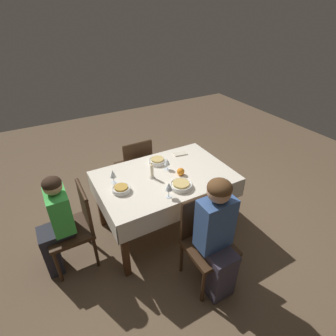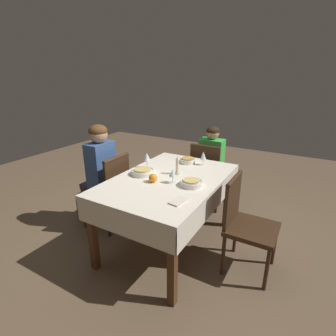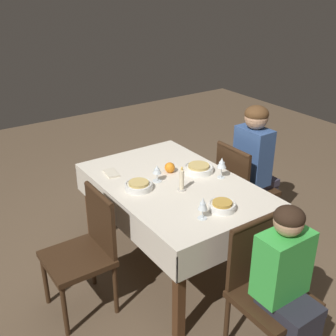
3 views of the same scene
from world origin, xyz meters
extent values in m
plane|color=brown|center=(0.00, 0.00, 0.00)|extent=(8.00, 8.00, 0.00)
cube|color=silver|center=(0.00, 0.00, 0.71)|extent=(1.40, 0.93, 0.04)
cube|color=silver|center=(0.00, 0.46, 0.60)|extent=(1.40, 0.01, 0.18)
cube|color=silver|center=(0.00, -0.46, 0.60)|extent=(1.40, 0.01, 0.18)
cube|color=silver|center=(0.70, 0.00, 0.60)|extent=(0.01, 0.93, 0.18)
cube|color=silver|center=(-0.70, 0.00, 0.60)|extent=(0.01, 0.93, 0.18)
cube|color=#4C2D19|center=(0.63, 0.39, 0.35)|extent=(0.06, 0.06, 0.69)
cube|color=#4C2D19|center=(-0.63, 0.39, 0.35)|extent=(0.06, 0.06, 0.69)
cube|color=#4C2D19|center=(0.63, -0.39, 0.35)|extent=(0.06, 0.06, 0.69)
cube|color=#4C2D19|center=(-0.63, -0.39, 0.35)|extent=(0.06, 0.06, 0.69)
cube|color=#382314|center=(-0.02, 0.79, 0.41)|extent=(0.41, 0.41, 0.04)
cube|color=#382314|center=(-0.02, 0.61, 0.63)|extent=(0.38, 0.03, 0.41)
cylinder|color=#382314|center=(-0.02, 0.61, 0.84)|extent=(0.37, 0.04, 0.04)
cylinder|color=#382314|center=(0.15, 0.97, 0.20)|extent=(0.03, 0.03, 0.39)
cylinder|color=#382314|center=(-0.20, 0.97, 0.20)|extent=(0.03, 0.03, 0.39)
cylinder|color=#382314|center=(0.15, 0.62, 0.20)|extent=(0.03, 0.03, 0.39)
cylinder|color=#382314|center=(-0.20, 0.62, 0.20)|extent=(0.03, 0.03, 0.39)
cube|color=#382314|center=(1.03, -0.02, 0.41)|extent=(0.41, 0.41, 0.04)
cube|color=#382314|center=(0.84, -0.02, 0.63)|extent=(0.03, 0.38, 0.41)
cylinder|color=#382314|center=(0.84, -0.02, 0.84)|extent=(0.04, 0.37, 0.04)
cylinder|color=#382314|center=(1.21, -0.20, 0.20)|extent=(0.03, 0.03, 0.39)
cylinder|color=#382314|center=(1.21, 0.16, 0.20)|extent=(0.03, 0.03, 0.39)
cylinder|color=#382314|center=(0.85, -0.20, 0.20)|extent=(0.03, 0.03, 0.39)
cylinder|color=#382314|center=(0.85, 0.16, 0.20)|extent=(0.03, 0.03, 0.39)
cube|color=#382314|center=(0.04, -0.79, 0.41)|extent=(0.41, 0.41, 0.04)
cube|color=#382314|center=(0.04, -0.61, 0.63)|extent=(0.38, 0.03, 0.41)
cylinder|color=#382314|center=(0.04, -0.61, 0.84)|extent=(0.37, 0.04, 0.04)
cylinder|color=#382314|center=(-0.14, -0.97, 0.20)|extent=(0.03, 0.03, 0.39)
cylinder|color=#382314|center=(0.22, -0.97, 0.20)|extent=(0.03, 0.03, 0.39)
cylinder|color=#382314|center=(-0.14, -0.62, 0.20)|extent=(0.03, 0.03, 0.39)
cylinder|color=#382314|center=(0.22, -0.62, 0.20)|extent=(0.03, 0.03, 0.39)
cube|color=#383342|center=(-0.02, 1.00, 0.22)|extent=(0.23, 0.14, 0.43)
cube|color=#383342|center=(-0.02, 0.91, 0.46)|extent=(0.24, 0.31, 0.06)
cube|color=#38568E|center=(-0.02, 0.83, 0.73)|extent=(0.30, 0.18, 0.48)
sphere|color=tan|center=(-0.02, 0.83, 1.06)|extent=(0.19, 0.19, 0.19)
ellipsoid|color=brown|center=(-0.02, 0.83, 1.09)|extent=(0.19, 0.19, 0.13)
cube|color=#282833|center=(1.23, -0.02, 0.22)|extent=(0.14, 0.22, 0.43)
cube|color=#282833|center=(1.15, -0.02, 0.46)|extent=(0.31, 0.24, 0.06)
cube|color=green|center=(1.06, -0.02, 0.69)|extent=(0.18, 0.30, 0.39)
sphere|color=tan|center=(1.06, -0.02, 0.96)|extent=(0.16, 0.16, 0.16)
ellipsoid|color=black|center=(1.06, -0.02, 0.99)|extent=(0.16, 0.16, 0.11)
cylinder|color=white|center=(-0.04, 0.27, 0.75)|extent=(0.22, 0.22, 0.04)
torus|color=white|center=(-0.04, 0.27, 0.77)|extent=(0.22, 0.22, 0.01)
cylinder|color=tan|center=(-0.04, 0.27, 0.78)|extent=(0.16, 0.16, 0.02)
cylinder|color=white|center=(0.14, 0.34, 0.73)|extent=(0.06, 0.06, 0.00)
cylinder|color=white|center=(0.14, 0.34, 0.77)|extent=(0.01, 0.01, 0.08)
cone|color=white|center=(0.14, 0.34, 0.85)|extent=(0.07, 0.07, 0.08)
cylinder|color=white|center=(0.14, 0.34, 0.84)|extent=(0.04, 0.04, 0.03)
cylinder|color=white|center=(0.49, 0.04, 0.75)|extent=(0.18, 0.18, 0.04)
torus|color=white|center=(0.49, 0.04, 0.77)|extent=(0.18, 0.18, 0.01)
cylinder|color=gold|center=(0.49, 0.04, 0.78)|extent=(0.13, 0.13, 0.02)
cylinder|color=white|center=(0.51, -0.13, 0.73)|extent=(0.06, 0.06, 0.00)
cylinder|color=white|center=(0.51, -0.13, 0.77)|extent=(0.01, 0.01, 0.06)
cone|color=white|center=(0.51, -0.13, 0.84)|extent=(0.06, 0.06, 0.08)
cylinder|color=white|center=(0.51, -0.13, 0.82)|extent=(0.04, 0.04, 0.04)
cylinder|color=white|center=(-0.05, -0.26, 0.75)|extent=(0.20, 0.20, 0.04)
torus|color=white|center=(-0.05, -0.26, 0.77)|extent=(0.19, 0.19, 0.01)
cylinder|color=tan|center=(-0.05, -0.26, 0.78)|extent=(0.14, 0.14, 0.02)
cylinder|color=white|center=(-0.08, -0.09, 0.73)|extent=(0.07, 0.07, 0.00)
cylinder|color=white|center=(-0.08, -0.09, 0.77)|extent=(0.01, 0.01, 0.06)
cone|color=white|center=(-0.08, -0.09, 0.83)|extent=(0.06, 0.06, 0.06)
cylinder|color=white|center=(-0.08, -0.09, 0.82)|extent=(0.04, 0.04, 0.03)
cylinder|color=beige|center=(0.13, -0.02, 0.74)|extent=(0.06, 0.06, 0.01)
cylinder|color=beige|center=(0.13, -0.02, 0.81)|extent=(0.03, 0.03, 0.14)
ellipsoid|color=#F9C64C|center=(0.13, -0.02, 0.90)|extent=(0.01, 0.01, 0.03)
sphere|color=orange|center=(-0.15, 0.07, 0.77)|extent=(0.08, 0.08, 0.08)
cube|color=beige|center=(-0.38, -0.31, 0.74)|extent=(0.17, 0.11, 0.01)
camera|label=1|loc=(1.08, 2.01, 2.26)|focal=28.00mm
camera|label=2|loc=(-1.97, -1.13, 1.66)|focal=28.00mm
camera|label=3|loc=(2.23, -1.56, 2.12)|focal=45.00mm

